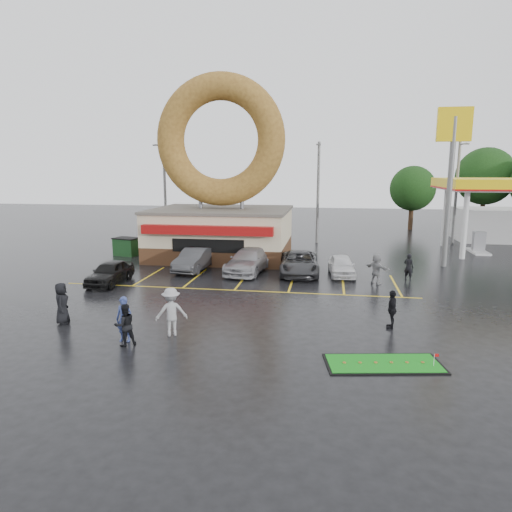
# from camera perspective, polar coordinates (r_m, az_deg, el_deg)

# --- Properties ---
(ground) EXTENTS (120.00, 120.00, 0.00)m
(ground) POSITION_cam_1_polar(r_m,az_deg,el_deg) (22.21, -4.54, -6.55)
(ground) COLOR black
(ground) RESTS_ON ground
(donut_shop) EXTENTS (10.20, 8.70, 13.50)m
(donut_shop) POSITION_cam_1_polar(r_m,az_deg,el_deg) (34.58, -4.40, 7.21)
(donut_shop) COLOR #472B19
(donut_shop) RESTS_ON ground
(gas_station) EXTENTS (12.30, 13.65, 5.90)m
(gas_station) POSITION_cam_1_polar(r_m,az_deg,el_deg) (44.21, 29.03, 5.68)
(gas_station) COLOR silver
(gas_station) RESTS_ON ground
(shell_sign) EXTENTS (2.20, 0.36, 10.60)m
(shell_sign) POSITION_cam_1_polar(r_m,az_deg,el_deg) (33.53, 23.30, 11.25)
(shell_sign) COLOR slate
(shell_sign) RESTS_ON ground
(streetlight_left) EXTENTS (0.40, 2.21, 9.00)m
(streetlight_left) POSITION_cam_1_polar(r_m,az_deg,el_deg) (43.26, -11.35, 8.17)
(streetlight_left) COLOR slate
(streetlight_left) RESTS_ON ground
(streetlight_mid) EXTENTS (0.40, 2.21, 9.00)m
(streetlight_mid) POSITION_cam_1_polar(r_m,az_deg,el_deg) (41.55, 7.76, 8.18)
(streetlight_mid) COLOR slate
(streetlight_mid) RESTS_ON ground
(streetlight_right) EXTENTS (0.40, 2.21, 9.00)m
(streetlight_right) POSITION_cam_1_polar(r_m,az_deg,el_deg) (43.91, 23.78, 7.51)
(streetlight_right) COLOR slate
(streetlight_right) RESTS_ON ground
(tree_far_c) EXTENTS (6.30, 6.30, 9.00)m
(tree_far_c) POSITION_cam_1_polar(r_m,az_deg,el_deg) (57.14, 26.75, 8.88)
(tree_far_c) COLOR #332114
(tree_far_c) RESTS_ON ground
(tree_far_d) EXTENTS (4.90, 4.90, 7.00)m
(tree_far_d) POSITION_cam_1_polar(r_m,az_deg,el_deg) (53.37, 18.99, 7.99)
(tree_far_d) COLOR #332114
(tree_far_d) RESTS_ON ground
(car_black) EXTENTS (1.61, 3.98, 1.36)m
(car_black) POSITION_cam_1_polar(r_m,az_deg,el_deg) (27.97, -17.80, -1.97)
(car_black) COLOR black
(car_black) RESTS_ON ground
(car_dgrey) EXTENTS (2.00, 4.61, 1.48)m
(car_dgrey) POSITION_cam_1_polar(r_m,az_deg,el_deg) (30.46, -7.64, -0.41)
(car_dgrey) COLOR #313234
(car_dgrey) RESTS_ON ground
(car_silver) EXTENTS (2.83, 5.48, 1.52)m
(car_silver) POSITION_cam_1_polar(r_m,az_deg,el_deg) (29.62, -0.95, -0.59)
(car_silver) COLOR #969599
(car_silver) RESTS_ON ground
(car_grey) EXTENTS (2.74, 5.35, 1.45)m
(car_grey) POSITION_cam_1_polar(r_m,az_deg,el_deg) (29.24, 5.45, -0.87)
(car_grey) COLOR #313134
(car_grey) RESTS_ON ground
(car_white) EXTENTS (1.84, 3.88, 1.28)m
(car_white) POSITION_cam_1_polar(r_m,az_deg,el_deg) (29.21, 10.65, -1.18)
(car_white) COLOR silver
(car_white) RESTS_ON ground
(person_blue) EXTENTS (0.68, 0.47, 1.78)m
(person_blue) POSITION_cam_1_polar(r_m,az_deg,el_deg) (18.54, -16.16, -7.60)
(person_blue) COLOR navy
(person_blue) RESTS_ON ground
(person_blackjkt) EXTENTS (1.01, 0.98, 1.63)m
(person_blackjkt) POSITION_cam_1_polar(r_m,az_deg,el_deg) (18.12, -16.07, -8.28)
(person_blackjkt) COLOR black
(person_blackjkt) RESTS_ON ground
(person_hoodie) EXTENTS (1.46, 1.19, 1.97)m
(person_hoodie) POSITION_cam_1_polar(r_m,az_deg,el_deg) (18.72, -10.55, -6.87)
(person_hoodie) COLOR #939496
(person_hoodie) RESTS_ON ground
(person_bystander) EXTENTS (0.84, 1.03, 1.82)m
(person_bystander) POSITION_cam_1_polar(r_m,az_deg,el_deg) (21.50, -23.10, -5.46)
(person_bystander) COLOR black
(person_bystander) RESTS_ON ground
(person_cameraman) EXTENTS (0.52, 1.01, 1.64)m
(person_cameraman) POSITION_cam_1_polar(r_m,az_deg,el_deg) (20.11, 16.63, -6.39)
(person_cameraman) COLOR black
(person_cameraman) RESTS_ON ground
(person_walker_near) EXTENTS (1.57, 1.51, 1.79)m
(person_walker_near) POSITION_cam_1_polar(r_m,az_deg,el_deg) (27.50, 14.81, -1.56)
(person_walker_near) COLOR gray
(person_walker_near) RESTS_ON ground
(person_walker_far) EXTENTS (0.71, 0.64, 1.63)m
(person_walker_far) POSITION_cam_1_polar(r_m,az_deg,el_deg) (28.93, 18.54, -1.32)
(person_walker_far) COLOR black
(person_walker_far) RESTS_ON ground
(dumpster) EXTENTS (2.04, 1.61, 1.30)m
(dumpster) POSITION_cam_1_polar(r_m,az_deg,el_deg) (36.92, -15.85, 1.09)
(dumpster) COLOR #1B481F
(dumpster) RESTS_ON ground
(putting_green) EXTENTS (4.20, 2.36, 0.50)m
(putting_green) POSITION_cam_1_polar(r_m,az_deg,el_deg) (16.69, 15.65, -12.83)
(putting_green) COLOR black
(putting_green) RESTS_ON ground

